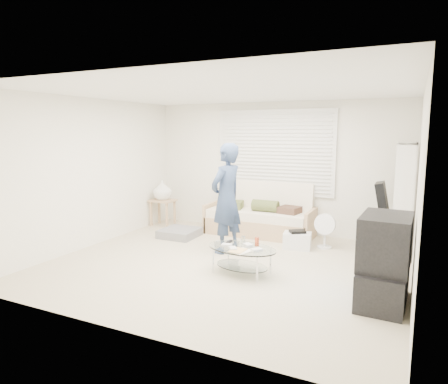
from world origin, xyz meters
The scene contains 13 objects.
ground centered at (0.00, 0.00, 0.00)m, with size 5.00×5.00×0.00m, color #B8AC8F.
room_shell centered at (0.00, 0.48, 1.63)m, with size 5.02×4.52×2.51m.
window_blinds centered at (0.00, 2.20, 1.55)m, with size 2.32×0.08×1.62m.
futon_sofa centered at (-0.15, 1.87, 0.33)m, with size 2.03×0.82×0.99m.
grey_floor_pillow centered at (-1.44, 1.04, 0.07)m, with size 0.65×0.65×0.15m, color slate.
side_table centered at (-2.22, 1.66, 0.71)m, with size 0.48×0.39×0.96m.
bookshelf centered at (2.32, 1.62, 0.89)m, with size 0.28×0.75×1.78m.
guitar_case centered at (2.06, 1.62, 0.50)m, with size 0.42×0.42×1.13m.
floor_fan centered at (1.15, 1.48, 0.35)m, with size 0.36×0.24×0.60m.
storage_bin centered at (0.75, 1.24, 0.14)m, with size 0.49×0.38×0.31m.
tv_unit centered at (2.20, -0.44, 0.50)m, with size 0.56×0.96×1.03m.
coffee_table centered at (0.37, -0.26, 0.30)m, with size 1.07×0.76×0.49m.
standing_person centered at (-0.25, 0.57, 0.88)m, with size 0.65×0.42×1.77m, color #2B485F.
Camera 1 is at (2.43, -5.14, 1.95)m, focal length 32.00 mm.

